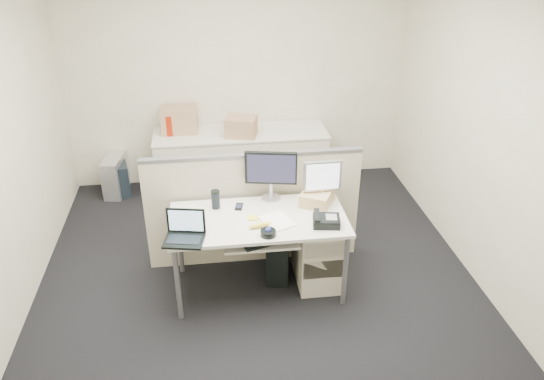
{
  "coord_description": "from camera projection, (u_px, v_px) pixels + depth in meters",
  "views": [
    {
      "loc": [
        -0.39,
        -3.83,
        3.07
      ],
      "look_at": [
        0.14,
        0.15,
        0.91
      ],
      "focal_mm": 35.0,
      "sensor_mm": 36.0,
      "label": 1
    }
  ],
  "objects": [
    {
      "name": "monitor_main",
      "position": [
        271.0,
        176.0,
        4.68
      ],
      "size": [
        0.49,
        0.26,
        0.46
      ],
      "primitive_type": "cube",
      "rotation": [
        0.0,
        0.0,
        -0.19
      ],
      "color": "black",
      "rests_on": "desk"
    },
    {
      "name": "paper_stack",
      "position": [
        277.0,
        221.0,
        4.44
      ],
      "size": [
        0.32,
        0.35,
        0.01
      ],
      "primitive_type": "cube",
      "rotation": [
        0.0,
        0.0,
        0.42
      ],
      "color": "white",
      "rests_on": "desk"
    },
    {
      "name": "desk",
      "position": [
        258.0,
        225.0,
        4.53
      ],
      "size": [
        1.5,
        0.75,
        0.73
      ],
      "color": "silver",
      "rests_on": "floor"
    },
    {
      "name": "banana",
      "position": [
        260.0,
        225.0,
        4.36
      ],
      "size": [
        0.2,
        0.09,
        0.04
      ],
      "primitive_type": "ellipsoid",
      "rotation": [
        0.0,
        0.0,
        0.22
      ],
      "color": "#FFC048",
      "rests_on": "desk"
    },
    {
      "name": "wall_front",
      "position": [
        314.0,
        367.0,
        2.24
      ],
      "size": [
        4.0,
        0.02,
        2.7
      ],
      "primitive_type": "cube",
      "color": "#BCB5A0",
      "rests_on": "ground"
    },
    {
      "name": "laptop",
      "position": [
        183.0,
        229.0,
        4.13
      ],
      "size": [
        0.35,
        0.29,
        0.23
      ],
      "primitive_type": "cube",
      "rotation": [
        0.0,
        0.0,
        -0.2
      ],
      "color": "black",
      "rests_on": "desk"
    },
    {
      "name": "pc_tower_spare_silver",
      "position": [
        116.0,
        175.0,
        6.33
      ],
      "size": [
        0.27,
        0.52,
        0.46
      ],
      "primitive_type": "cube",
      "rotation": [
        0.0,
        0.0,
        -0.15
      ],
      "color": "#B7B7BC",
      "rests_on": "floor"
    },
    {
      "name": "keyboard_tray",
      "position": [
        261.0,
        240.0,
        4.39
      ],
      "size": [
        0.62,
        0.32,
        0.02
      ],
      "primitive_type": "cube",
      "color": "silver",
      "rests_on": "desk"
    },
    {
      "name": "keyboard",
      "position": [
        267.0,
        240.0,
        4.35
      ],
      "size": [
        0.45,
        0.27,
        0.02
      ],
      "primitive_type": "cube",
      "rotation": [
        0.0,
        0.0,
        0.29
      ],
      "color": "black",
      "rests_on": "keyboard_tray"
    },
    {
      "name": "monitor_small",
      "position": [
        322.0,
        183.0,
        4.63
      ],
      "size": [
        0.34,
        0.17,
        0.41
      ],
      "primitive_type": "cube",
      "rotation": [
        0.0,
        0.0,
        0.02
      ],
      "color": "#B7B7BC",
      "rests_on": "desk"
    },
    {
      "name": "pc_tower_spare_dark",
      "position": [
        121.0,
        177.0,
        6.36
      ],
      "size": [
        0.25,
        0.45,
        0.39
      ],
      "primitive_type": "cube",
      "rotation": [
        0.0,
        0.0,
        0.21
      ],
      "color": "black",
      "rests_on": "floor"
    },
    {
      "name": "cubicle_partition",
      "position": [
        253.0,
        210.0,
        4.97
      ],
      "size": [
        2.0,
        0.06,
        1.1
      ],
      "primitive_type": "cube",
      "color": "#AFA88B",
      "rests_on": "floor"
    },
    {
      "name": "travel_mug",
      "position": [
        216.0,
        200.0,
        4.61
      ],
      "size": [
        0.08,
        0.08,
        0.16
      ],
      "primitive_type": "cylinder",
      "rotation": [
        0.0,
        0.0,
        -0.07
      ],
      "color": "black",
      "rests_on": "desk"
    },
    {
      "name": "pc_tower_desk",
      "position": [
        278.0,
        251.0,
        4.93
      ],
      "size": [
        0.28,
        0.52,
        0.46
      ],
      "primitive_type": "cube",
      "rotation": [
        0.0,
        0.0,
        -0.18
      ],
      "color": "black",
      "rests_on": "floor"
    },
    {
      "name": "cardboard_box_left",
      "position": [
        179.0,
        120.0,
        6.14
      ],
      "size": [
        0.41,
        0.31,
        0.31
      ],
      "primitive_type": "cube",
      "rotation": [
        0.0,
        0.0,
        -0.01
      ],
      "color": "tan",
      "rests_on": "back_counter"
    },
    {
      "name": "cardboard_box_right",
      "position": [
        241.0,
        128.0,
        6.02
      ],
      "size": [
        0.4,
        0.35,
        0.24
      ],
      "primitive_type": "cube",
      "rotation": [
        0.0,
        0.0,
        -0.29
      ],
      "color": "tan",
      "rests_on": "back_counter"
    },
    {
      "name": "wall_back",
      "position": [
        237.0,
        73.0,
        6.17
      ],
      "size": [
        4.0,
        0.02,
        2.7
      ],
      "primitive_type": "cube",
      "color": "#BCB5A0",
      "rests_on": "ground"
    },
    {
      "name": "wall_right",
      "position": [
        495.0,
        139.0,
        4.43
      ],
      "size": [
        0.02,
        4.5,
        2.7
      ],
      "primitive_type": "cube",
      "color": "#BCB5A0",
      "rests_on": "ground"
    },
    {
      "name": "red_binder",
      "position": [
        171.0,
        123.0,
        6.12
      ],
      "size": [
        0.09,
        0.28,
        0.26
      ],
      "primitive_type": "cube",
      "rotation": [
        0.0,
        0.0,
        -0.1
      ],
      "color": "#921A06",
      "rests_on": "back_counter"
    },
    {
      "name": "cellphone",
      "position": [
        239.0,
        207.0,
        4.65
      ],
      "size": [
        0.08,
        0.13,
        0.02
      ],
      "primitive_type": "cube",
      "rotation": [
        0.0,
        0.0,
        -0.23
      ],
      "color": "black",
      "rests_on": "desk"
    },
    {
      "name": "sticky_pad",
      "position": [
        252.0,
        218.0,
        4.49
      ],
      "size": [
        0.09,
        0.09,
        0.01
      ],
      "primitive_type": "cube",
      "rotation": [
        0.0,
        0.0,
        -0.01
      ],
      "color": "yellow",
      "rests_on": "desk"
    },
    {
      "name": "floor",
      "position": [
        259.0,
        287.0,
        4.85
      ],
      "size": [
        4.0,
        4.5,
        0.01
      ],
      "primitive_type": "cube",
      "color": "black",
      "rests_on": "ground"
    },
    {
      "name": "back_counter",
      "position": [
        241.0,
        161.0,
        6.36
      ],
      "size": [
        2.0,
        0.6,
        0.72
      ],
      "primitive_type": "cube",
      "color": "beige",
      "rests_on": "floor"
    },
    {
      "name": "manila_folders",
      "position": [
        317.0,
        196.0,
        4.71
      ],
      "size": [
        0.37,
        0.4,
        0.12
      ],
      "primitive_type": "cube",
      "rotation": [
        0.0,
        0.0,
        -0.5
      ],
      "color": "tan",
      "rests_on": "desk"
    },
    {
      "name": "drawer_pedestal",
      "position": [
        319.0,
        249.0,
        4.8
      ],
      "size": [
        0.4,
        0.55,
        0.65
      ],
      "primitive_type": "cube",
      "color": "beige",
      "rests_on": "floor"
    },
    {
      "name": "trackball",
      "position": [
        268.0,
        233.0,
        4.25
      ],
      "size": [
        0.14,
        0.14,
        0.05
      ],
      "primitive_type": "cylinder",
      "rotation": [
        0.0,
        0.0,
        -0.16
      ],
      "color": "black",
      "rests_on": "desk"
    },
    {
      "name": "desk_phone",
      "position": [
        326.0,
        221.0,
        4.39
      ],
      "size": [
        0.25,
        0.21,
        0.07
      ],
      "primitive_type": "cube",
      "rotation": [
        0.0,
        0.0,
        -0.17
      ],
      "color": "black",
      "rests_on": "desk"
    }
  ]
}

